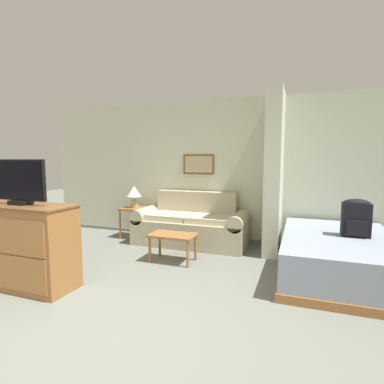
{
  "coord_description": "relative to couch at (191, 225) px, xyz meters",
  "views": [
    {
      "loc": [
        1.56,
        -1.94,
        1.51
      ],
      "look_at": [
        0.1,
        2.06,
        1.05
      ],
      "focal_mm": 28.0,
      "sensor_mm": 36.0,
      "label": 1
    }
  ],
  "objects": [
    {
      "name": "ground_plane",
      "position": [
        0.26,
        -3.01,
        -0.33
      ],
      "size": [
        20.0,
        20.0,
        0.0
      ],
      "primitive_type": "plane",
      "color": "slate"
    },
    {
      "name": "wall_back",
      "position": [
        0.26,
        0.48,
        0.96
      ],
      "size": [
        7.05,
        0.16,
        2.6
      ],
      "color": "beige",
      "rests_on": "ground_plane"
    },
    {
      "name": "wall_partition_pillar",
      "position": [
        1.42,
        0.0,
        0.97
      ],
      "size": [
        0.24,
        0.84,
        2.6
      ],
      "color": "beige",
      "rests_on": "ground_plane"
    },
    {
      "name": "couch",
      "position": [
        0.0,
        0.0,
        0.0
      ],
      "size": [
        2.02,
        0.84,
        0.92
      ],
      "color": "#B7AD8E",
      "rests_on": "ground_plane"
    },
    {
      "name": "coffee_table",
      "position": [
        0.07,
        -0.98,
        0.02
      ],
      "size": [
        0.68,
        0.41,
        0.42
      ],
      "color": "#996033",
      "rests_on": "ground_plane"
    },
    {
      "name": "side_table",
      "position": [
        -1.19,
        0.05,
        0.15
      ],
      "size": [
        0.46,
        0.46,
        0.59
      ],
      "color": "#996033",
      "rests_on": "ground_plane"
    },
    {
      "name": "table_lamp",
      "position": [
        -1.19,
        0.05,
        0.53
      ],
      "size": [
        0.28,
        0.28,
        0.42
      ],
      "color": "tan",
      "rests_on": "side_table"
    },
    {
      "name": "tv_dresser",
      "position": [
        -1.25,
        -2.39,
        0.16
      ],
      "size": [
        1.31,
        0.51,
        0.99
      ],
      "color": "#996033",
      "rests_on": "ground_plane"
    },
    {
      "name": "tv",
      "position": [
        -1.25,
        -2.39,
        0.92
      ],
      "size": [
        0.76,
        0.16,
        0.53
      ],
      "color": "black",
      "rests_on": "tv_dresser"
    },
    {
      "name": "bed",
      "position": [
        2.31,
        -0.7,
        -0.07
      ],
      "size": [
        1.41,
        2.18,
        0.53
      ],
      "color": "#996033",
      "rests_on": "ground_plane"
    },
    {
      "name": "backpack",
      "position": [
        2.51,
        -0.68,
        0.44
      ],
      "size": [
        0.33,
        0.22,
        0.49
      ],
      "color": "black",
      "rests_on": "bed"
    }
  ]
}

